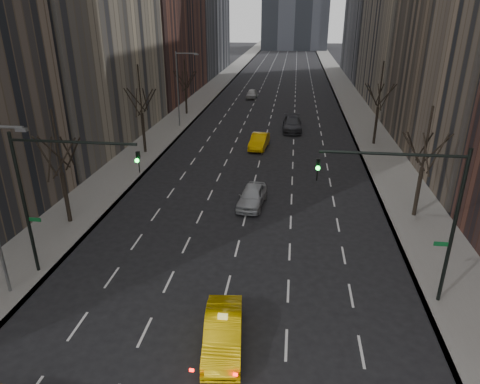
% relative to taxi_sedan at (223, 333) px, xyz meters
% --- Properties ---
extents(sidewalk_left, '(4.50, 320.00, 0.15)m').
position_rel_taxi_sedan_xyz_m(sidewalk_left, '(-12.74, 62.43, -0.68)').
color(sidewalk_left, slate).
rests_on(sidewalk_left, ground).
extents(sidewalk_right, '(4.50, 320.00, 0.15)m').
position_rel_taxi_sedan_xyz_m(sidewalk_right, '(11.76, 62.43, -0.68)').
color(sidewalk_right, slate).
rests_on(sidewalk_right, ground).
extents(tree_lw_b, '(3.36, 3.50, 7.82)m').
position_rel_taxi_sedan_xyz_m(tree_lw_b, '(-12.49, 10.43, 2.96)').
color(tree_lw_b, black).
rests_on(tree_lw_b, ground).
extents(tree_lw_c, '(3.36, 3.50, 8.74)m').
position_rel_taxi_sedan_xyz_m(tree_lw_c, '(-12.49, 26.43, 3.28)').
color(tree_lw_c, black).
rests_on(tree_lw_c, ground).
extents(tree_lw_d, '(3.36, 3.50, 7.36)m').
position_rel_taxi_sedan_xyz_m(tree_lw_d, '(-12.49, 44.43, 2.80)').
color(tree_lw_d, black).
rests_on(tree_lw_d, ground).
extents(tree_rw_b, '(3.36, 3.50, 7.82)m').
position_rel_taxi_sedan_xyz_m(tree_rw_b, '(11.51, 14.43, 2.96)').
color(tree_rw_b, black).
rests_on(tree_rw_b, ground).
extents(tree_rw_c, '(3.36, 3.50, 8.74)m').
position_rel_taxi_sedan_xyz_m(tree_rw_c, '(11.51, 32.43, 3.28)').
color(tree_rw_c, black).
rests_on(tree_rw_c, ground).
extents(traffic_mast_left, '(6.69, 0.39, 8.00)m').
position_rel_taxi_sedan_xyz_m(traffic_mast_left, '(-9.60, 4.43, 4.73)').
color(traffic_mast_left, black).
rests_on(traffic_mast_left, ground).
extents(traffic_mast_right, '(6.69, 0.39, 8.00)m').
position_rel_taxi_sedan_xyz_m(traffic_mast_right, '(8.61, 4.43, 4.73)').
color(traffic_mast_right, black).
rests_on(traffic_mast_right, ground).
extents(streetlight_far, '(2.83, 0.22, 9.00)m').
position_rel_taxi_sedan_xyz_m(streetlight_far, '(-11.33, 37.43, 4.86)').
color(streetlight_far, slate).
rests_on(streetlight_far, ground).
extents(taxi_sedan, '(2.11, 4.74, 1.51)m').
position_rel_taxi_sedan_xyz_m(taxi_sedan, '(0.00, 0.00, 0.00)').
color(taxi_sedan, '#E9B804').
rests_on(taxi_sedan, ground).
extents(silver_sedan_ahead, '(2.21, 4.65, 1.54)m').
position_rel_taxi_sedan_xyz_m(silver_sedan_ahead, '(-0.22, 14.90, 0.01)').
color(silver_sedan_ahead, '#A8ACB1').
rests_on(silver_sedan_ahead, ground).
extents(far_taxi, '(2.06, 4.82, 1.54)m').
position_rel_taxi_sedan_xyz_m(far_taxi, '(-0.91, 29.59, 0.02)').
color(far_taxi, '#F1B205').
rests_on(far_taxi, ground).
extents(far_suv_grey, '(2.49, 5.70, 1.63)m').
position_rel_taxi_sedan_xyz_m(far_suv_grey, '(2.49, 37.35, 0.06)').
color(far_suv_grey, '#333238').
rests_on(far_suv_grey, ground).
extents(far_car_white, '(1.74, 4.22, 1.43)m').
position_rel_taxi_sedan_xyz_m(far_car_white, '(-4.50, 57.84, -0.04)').
color(far_car_white, '#BABABA').
rests_on(far_car_white, ground).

